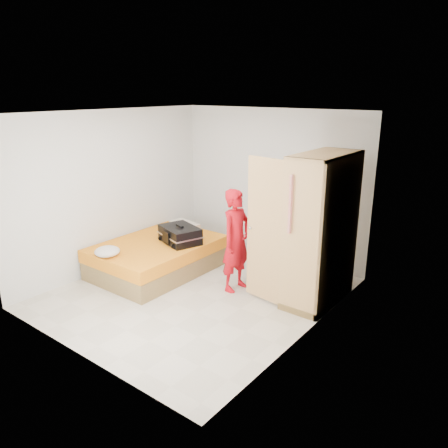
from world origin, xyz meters
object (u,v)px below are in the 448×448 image
Objects in this scene: wardrobe at (316,233)px; round_cushion at (107,251)px; bed at (158,257)px; person at (236,240)px; suitcase at (180,235)px.

round_cushion is (-2.65, -1.50, -0.43)m from wardrobe.
bed is 0.94m from round_cushion.
wardrobe is 1.17m from person.
round_cushion is at bearing -93.22° from suitcase.
wardrobe reaches higher than suitcase.
wardrobe is 5.56× the size of round_cushion.
round_cushion reaches higher than bed.
wardrobe is at bearing -68.46° from person.
suitcase reaches higher than round_cushion.
wardrobe is 2.27m from suitcase.
suitcase is at bearing -169.89° from wardrobe.
suitcase is at bearing 38.94° from bed.
bed is 0.54m from suitcase.
round_cushion is (-0.45, -1.11, -0.06)m from suitcase.
bed is 2.52× the size of suitcase.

